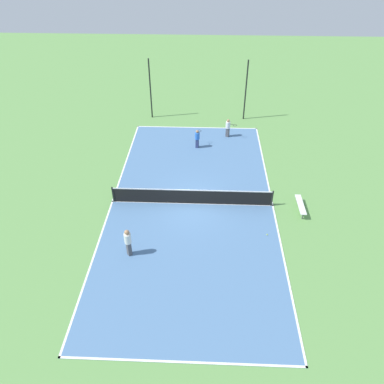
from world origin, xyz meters
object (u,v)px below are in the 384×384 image
(player_near_blue, at_px, (197,138))
(bench, at_px, (301,205))
(tennis_ball_midcourt, at_px, (144,197))
(tennis_net, at_px, (192,196))
(player_far_white, at_px, (128,241))
(tennis_ball_near_net, at_px, (267,235))
(fence_post_back_right, at_px, (246,91))
(fence_post_back_left, at_px, (150,89))
(player_near_white, at_px, (228,127))

(player_near_blue, bearing_deg, bench, -124.86)
(player_near_blue, height_order, tennis_ball_midcourt, player_near_blue)
(tennis_net, bearing_deg, bench, -3.09)
(player_far_white, height_order, tennis_ball_near_net, player_far_white)
(player_far_white, xyz_separation_m, fence_post_back_right, (7.11, 16.53, 1.56))
(tennis_ball_near_net, bearing_deg, bench, 45.99)
(tennis_ball_midcourt, relative_size, fence_post_back_left, 0.01)
(tennis_net, distance_m, player_near_blue, 6.95)
(player_near_blue, bearing_deg, tennis_net, -167.24)
(tennis_ball_near_net, relative_size, fence_post_back_right, 0.01)
(tennis_ball_midcourt, height_order, fence_post_back_right, fence_post_back_right)
(player_near_blue, xyz_separation_m, tennis_ball_near_net, (4.20, -9.61, -0.78))
(tennis_net, bearing_deg, player_far_white, -125.05)
(player_near_blue, height_order, tennis_ball_near_net, player_near_blue)
(player_near_white, distance_m, tennis_ball_near_net, 11.61)
(bench, distance_m, player_far_white, 10.50)
(tennis_net, xyz_separation_m, bench, (6.55, -0.35, -0.18))
(player_near_white, bearing_deg, tennis_net, -77.42)
(tennis_ball_near_net, height_order, fence_post_back_right, fence_post_back_right)
(bench, relative_size, player_far_white, 1.14)
(fence_post_back_right, bearing_deg, tennis_ball_near_net, -88.79)
(player_near_white, distance_m, fence_post_back_right, 4.03)
(bench, relative_size, fence_post_back_left, 0.38)
(player_near_white, distance_m, tennis_ball_midcourt, 10.00)
(player_near_blue, distance_m, tennis_ball_midcourt, 7.23)
(bench, distance_m, player_near_blue, 9.74)
(tennis_ball_midcourt, xyz_separation_m, fence_post_back_left, (-0.93, 11.59, 2.50))
(fence_post_back_left, bearing_deg, tennis_net, -71.69)
(tennis_ball_near_net, height_order, tennis_ball_midcourt, same)
(player_near_blue, distance_m, player_near_white, 3.00)
(tennis_ball_near_net, distance_m, tennis_ball_midcourt, 8.05)
(player_near_blue, relative_size, tennis_ball_midcourt, 21.32)
(bench, height_order, fence_post_back_right, fence_post_back_right)
(tennis_net, distance_m, player_near_white, 9.12)
(player_far_white, relative_size, fence_post_back_right, 0.33)
(tennis_ball_near_net, bearing_deg, fence_post_back_left, 119.39)
(tennis_net, relative_size, fence_post_back_left, 1.93)
(player_near_blue, xyz_separation_m, fence_post_back_right, (3.89, 5.16, 1.71))
(bench, xyz_separation_m, tennis_ball_midcourt, (-9.63, 0.86, -0.34))
(tennis_ball_near_net, relative_size, tennis_ball_midcourt, 1.00)
(player_far_white, height_order, player_near_blue, player_far_white)
(tennis_net, relative_size, player_far_white, 5.82)
(tennis_net, height_order, tennis_ball_midcourt, tennis_net)
(fence_post_back_right, bearing_deg, player_near_blue, -126.99)
(tennis_ball_near_net, xyz_separation_m, fence_post_back_left, (-8.32, 14.77, 2.50))
(fence_post_back_left, bearing_deg, tennis_ball_midcourt, -85.43)
(tennis_net, bearing_deg, fence_post_back_left, 108.31)
(fence_post_back_right, bearing_deg, tennis_ball_midcourt, -121.41)
(tennis_net, bearing_deg, fence_post_back_right, 71.69)
(fence_post_back_left, relative_size, fence_post_back_right, 1.00)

